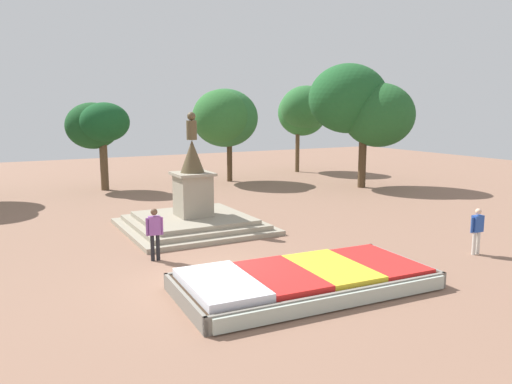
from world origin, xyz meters
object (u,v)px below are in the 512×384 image
Objects in this scene: flower_planter at (303,280)px; statue_monument at (193,212)px; pedestrian_crossing_plaza at (155,230)px; pedestrian_near_planter at (477,228)px.

statue_monument is (-0.07, 8.20, 0.43)m from flower_planter.
pedestrian_crossing_plaza is at bearing -127.28° from statue_monument.
pedestrian_near_planter is at bearing -48.43° from statue_monument.
statue_monument is 3.19× the size of pedestrian_crossing_plaza.
statue_monument is at bearing 90.52° from flower_planter.
flower_planter is 1.30× the size of statue_monument.
pedestrian_crossing_plaza is (-2.82, 4.59, 0.75)m from flower_planter.
pedestrian_near_planter is 0.92× the size of pedestrian_crossing_plaza.
pedestrian_crossing_plaza reaches higher than flower_planter.
statue_monument is at bearing 52.72° from pedestrian_crossing_plaza.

